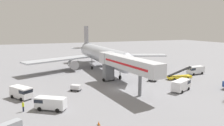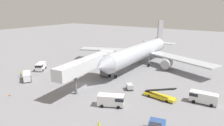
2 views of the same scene
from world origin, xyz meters
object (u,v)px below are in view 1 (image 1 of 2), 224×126
(airplane_at_gate, at_px, (101,55))
(safety_cone_alpha, at_px, (99,123))
(baggage_cart_mid_left, at_px, (76,88))
(service_van_near_right, at_px, (50,103))
(belt_loader_truck, at_px, (179,76))
(service_van_outer_left, at_px, (195,70))
(baggage_cart_far_center, at_px, (153,78))
(ground_crew_worker_foreground, at_px, (23,106))
(service_van_far_left, at_px, (21,92))
(service_van_rear_left, at_px, (181,85))
(jet_bridge, at_px, (124,64))

(airplane_at_gate, distance_m, safety_cone_alpha, 41.03)
(airplane_at_gate, relative_size, baggage_cart_mid_left, 19.87)
(service_van_near_right, bearing_deg, belt_loader_truck, 14.56)
(service_van_outer_left, distance_m, baggage_cart_far_center, 16.31)
(ground_crew_worker_foreground, bearing_deg, service_van_outer_left, 13.25)
(belt_loader_truck, xyz_separation_m, safety_cone_alpha, (-28.85, -17.52, -0.47))
(service_van_far_left, bearing_deg, baggage_cart_far_center, 3.20)
(service_van_outer_left, xyz_separation_m, service_van_rear_left, (-15.02, -11.64, 0.01))
(service_van_rear_left, xyz_separation_m, baggage_cart_mid_left, (-21.49, 8.69, -0.62))
(safety_cone_alpha, bearing_deg, baggage_cart_far_center, 41.12)
(baggage_cart_far_center, bearing_deg, service_van_rear_left, -83.14)
(service_van_rear_left, height_order, service_van_far_left, service_van_rear_left)
(service_van_rear_left, relative_size, baggage_cart_far_center, 2.29)
(jet_bridge, relative_size, service_van_far_left, 4.29)
(service_van_far_left, xyz_separation_m, safety_cone_alpha, (10.37, -16.53, -1.02))
(service_van_far_left, bearing_deg, belt_loader_truck, 1.45)
(belt_loader_truck, height_order, service_van_outer_left, belt_loader_truck)
(service_van_outer_left, bearing_deg, baggage_cart_far_center, -172.42)
(service_van_rear_left, bearing_deg, baggage_cart_mid_left, 157.97)
(service_van_near_right, height_order, ground_crew_worker_foreground, service_van_near_right)
(service_van_rear_left, bearing_deg, baggage_cart_far_center, 96.86)
(jet_bridge, relative_size, service_van_rear_left, 3.85)
(jet_bridge, distance_m, service_van_far_left, 22.04)
(baggage_cart_mid_left, bearing_deg, belt_loader_truck, 0.07)
(service_van_far_left, xyz_separation_m, baggage_cart_far_center, (31.31, 1.75, -0.52))
(service_van_outer_left, xyz_separation_m, ground_crew_worker_foreground, (-47.10, -11.09, -0.42))
(service_van_outer_left, height_order, safety_cone_alpha, service_van_outer_left)
(jet_bridge, bearing_deg, ground_crew_worker_foreground, -164.13)
(belt_loader_truck, relative_size, service_van_far_left, 1.39)
(safety_cone_alpha, bearing_deg, service_van_rear_left, 21.71)
(airplane_at_gate, height_order, belt_loader_truck, airplane_at_gate)
(service_van_rear_left, xyz_separation_m, baggage_cart_far_center, (-1.14, 9.49, -0.57))
(belt_loader_truck, relative_size, safety_cone_alpha, 11.74)
(service_van_rear_left, bearing_deg, airplane_at_gate, 105.79)
(service_van_far_left, distance_m, baggage_cart_far_center, 31.37)
(jet_bridge, bearing_deg, airplane_at_gate, 83.76)
(safety_cone_alpha, bearing_deg, belt_loader_truck, 31.27)
(airplane_at_gate, height_order, service_van_near_right, airplane_at_gate)
(service_van_outer_left, relative_size, service_van_near_right, 1.05)
(service_van_outer_left, distance_m, baggage_cart_mid_left, 36.63)
(belt_loader_truck, relative_size, service_van_rear_left, 1.25)
(ground_crew_worker_foreground, xyz_separation_m, safety_cone_alpha, (10.00, -9.34, -0.64))
(safety_cone_alpha, bearing_deg, ground_crew_worker_foreground, 136.95)
(service_van_far_left, xyz_separation_m, ground_crew_worker_foreground, (0.37, -7.19, -0.38))
(jet_bridge, xyz_separation_m, baggage_cart_far_center, (9.75, 2.91, -4.90))
(jet_bridge, distance_m, ground_crew_worker_foreground, 22.54)
(belt_loader_truck, xyz_separation_m, baggage_cart_far_center, (-7.91, 0.76, 0.02))
(airplane_at_gate, height_order, ground_crew_worker_foreground, airplane_at_gate)
(baggage_cart_mid_left, distance_m, safety_cone_alpha, 17.50)
(service_van_outer_left, relative_size, service_van_rear_left, 0.97)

